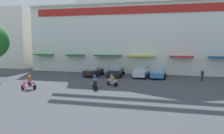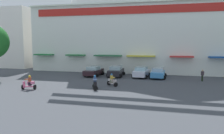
% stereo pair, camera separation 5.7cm
% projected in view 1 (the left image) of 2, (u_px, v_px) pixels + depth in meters
% --- Properties ---
extents(ground_plane, '(128.00, 128.00, 0.00)m').
position_uv_depth(ground_plane, '(120.00, 102.00, 18.80)').
color(ground_plane, '#44474D').
extents(colonial_building, '(39.69, 19.48, 20.55)m').
position_uv_depth(colonial_building, '(147.00, 21.00, 41.03)').
color(colonial_building, white).
rests_on(colonial_building, ground).
extents(flank_building_left, '(11.12, 8.24, 11.90)m').
position_uv_depth(flank_building_left, '(12.00, 38.00, 46.70)').
color(flank_building_left, white).
rests_on(flank_building_left, ground).
extents(parked_car_0, '(2.60, 4.16, 1.44)m').
position_uv_depth(parked_car_0, '(94.00, 71.00, 33.22)').
color(parked_car_0, black).
rests_on(parked_car_0, ground).
extents(parked_car_1, '(2.47, 4.23, 1.54)m').
position_uv_depth(parked_car_1, '(116.00, 71.00, 32.77)').
color(parked_car_1, black).
rests_on(parked_car_1, ground).
extents(parked_car_2, '(2.57, 4.05, 1.53)m').
position_uv_depth(parked_car_2, '(141.00, 72.00, 31.84)').
color(parked_car_2, silver).
rests_on(parked_car_2, ground).
extents(parked_car_3, '(2.46, 4.01, 1.46)m').
position_uv_depth(parked_car_3, '(158.00, 73.00, 31.22)').
color(parked_car_3, '#3E87C5').
rests_on(parked_car_3, ground).
extents(scooter_rider_1, '(1.54, 0.75, 1.55)m').
position_uv_depth(scooter_rider_1, '(29.00, 84.00, 23.64)').
color(scooter_rider_1, black).
rests_on(scooter_rider_1, ground).
extents(scooter_rider_2, '(1.45, 1.30, 1.45)m').
position_uv_depth(scooter_rider_2, '(112.00, 81.00, 25.62)').
color(scooter_rider_2, black).
rests_on(scooter_rider_2, ground).
extents(scooter_rider_4, '(1.02, 1.52, 1.55)m').
position_uv_depth(scooter_rider_4, '(95.00, 83.00, 23.70)').
color(scooter_rider_4, black).
rests_on(scooter_rider_4, ground).
extents(pedestrian_0, '(0.50, 0.50, 1.53)m').
position_uv_depth(pedestrian_0, '(202.00, 75.00, 28.72)').
color(pedestrian_0, black).
rests_on(pedestrian_0, ground).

